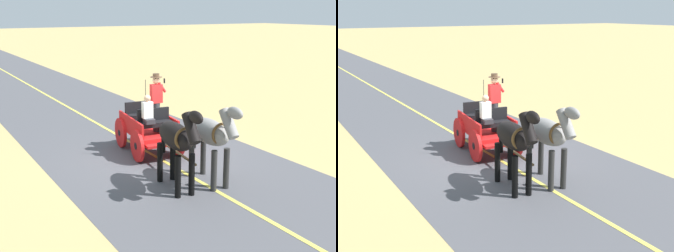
{
  "view_description": "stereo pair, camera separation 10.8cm",
  "coord_description": "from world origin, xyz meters",
  "views": [
    {
      "loc": [
        6.15,
        10.81,
        4.33
      ],
      "look_at": [
        -0.08,
        0.62,
        1.1
      ],
      "focal_mm": 45.98,
      "sensor_mm": 36.0,
      "label": 1
    },
    {
      "loc": [
        6.06,
        10.87,
        4.33
      ],
      "look_at": [
        -0.08,
        0.62,
        1.1
      ],
      "focal_mm": 45.98,
      "sensor_mm": 36.0,
      "label": 2
    }
  ],
  "objects": [
    {
      "name": "horse_near_side",
      "position": [
        -0.16,
        2.57,
        1.32
      ],
      "size": [
        0.68,
        2.14,
        2.21
      ],
      "color": "gray",
      "rests_on": "ground"
    },
    {
      "name": "ground_plane",
      "position": [
        0.0,
        0.0,
        0.0
      ],
      "size": [
        200.0,
        200.0,
        0.0
      ],
      "primitive_type": "plane",
      "color": "tan"
    },
    {
      "name": "road_centre_stripe",
      "position": [
        0.0,
        0.0,
        0.01
      ],
      "size": [
        0.12,
        160.0,
        0.0
      ],
      "primitive_type": "cube",
      "color": "#DBCC4C",
      "rests_on": "road_surface"
    },
    {
      "name": "horse_drawn_carriage",
      "position": [
        -0.07,
        -0.49,
        0.82
      ],
      "size": [
        1.7,
        4.51,
        2.5
      ],
      "color": "red",
      "rests_on": "ground"
    },
    {
      "name": "horse_off_side",
      "position": [
        0.78,
        2.45,
        1.32
      ],
      "size": [
        0.76,
        2.15,
        2.21
      ],
      "color": "black",
      "rests_on": "ground"
    },
    {
      "name": "road_surface",
      "position": [
        0.0,
        0.0,
        0.0
      ],
      "size": [
        6.48,
        160.0,
        0.01
      ],
      "primitive_type": "cube",
      "color": "#4C4C51",
      "rests_on": "ground"
    }
  ]
}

